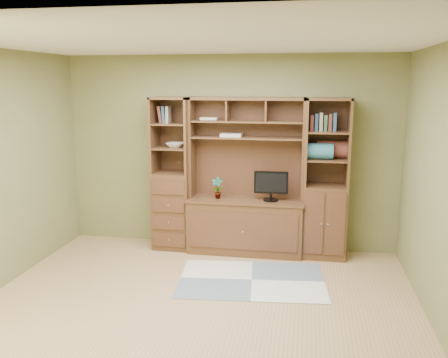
% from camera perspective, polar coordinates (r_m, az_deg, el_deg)
% --- Properties ---
extents(room, '(4.60, 4.10, 2.64)m').
position_cam_1_polar(room, '(4.50, -3.59, -0.50)').
color(room, tan).
rests_on(room, ground).
extents(center_hutch, '(1.54, 0.53, 2.05)m').
position_cam_1_polar(center_hutch, '(6.18, 2.63, 0.24)').
color(center_hutch, '#4F321B').
rests_on(center_hutch, ground).
extents(left_tower, '(0.50, 0.45, 2.05)m').
position_cam_1_polar(left_tower, '(6.42, -6.20, 0.61)').
color(left_tower, '#4F321B').
rests_on(left_tower, ground).
extents(right_tower, '(0.55, 0.45, 2.05)m').
position_cam_1_polar(right_tower, '(6.17, 12.16, -0.03)').
color(right_tower, '#4F321B').
rests_on(right_tower, ground).
extents(rug, '(1.76, 1.26, 0.01)m').
position_cam_1_polar(rug, '(5.58, 3.34, -12.03)').
color(rug, '#A8ADAD').
rests_on(rug, ground).
extents(monitor, '(0.44, 0.20, 0.54)m').
position_cam_1_polar(monitor, '(6.12, 5.69, -0.19)').
color(monitor, black).
rests_on(monitor, center_hutch).
extents(orchid, '(0.15, 0.10, 0.28)m').
position_cam_1_polar(orchid, '(6.24, -0.81, -1.08)').
color(orchid, '#AF4C3B').
rests_on(orchid, center_hutch).
extents(magazines, '(0.27, 0.20, 0.04)m').
position_cam_1_polar(magazines, '(6.21, 0.91, 5.32)').
color(magazines, '#BBAF9F').
rests_on(magazines, center_hutch).
extents(bowl, '(0.24, 0.24, 0.06)m').
position_cam_1_polar(bowl, '(6.35, -5.88, 4.10)').
color(bowl, white).
rests_on(bowl, left_tower).
extents(blanket_teal, '(0.35, 0.20, 0.20)m').
position_cam_1_polar(blanket_teal, '(6.06, 11.37, 3.30)').
color(blanket_teal, '#2C6674').
rests_on(blanket_teal, right_tower).
extents(blanket_red, '(0.40, 0.22, 0.22)m').
position_cam_1_polar(blanket_red, '(6.19, 12.91, 3.50)').
color(blanket_red, brown).
rests_on(blanket_red, right_tower).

